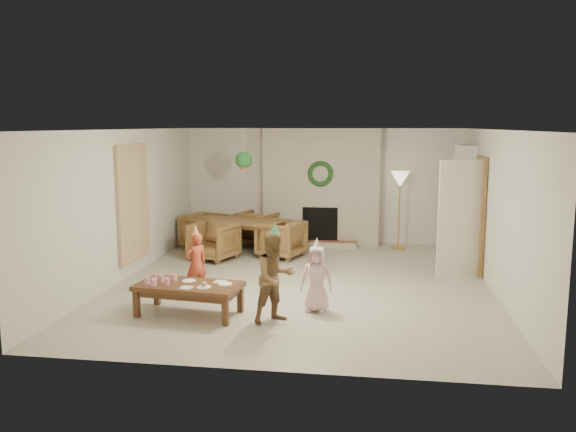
% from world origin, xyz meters
% --- Properties ---
extents(floor, '(7.00, 7.00, 0.00)m').
position_xyz_m(floor, '(0.00, 0.00, 0.00)').
color(floor, '#B7B29E').
rests_on(floor, ground).
extents(ceiling, '(7.00, 7.00, 0.00)m').
position_xyz_m(ceiling, '(0.00, 0.00, 2.50)').
color(ceiling, white).
rests_on(ceiling, wall_back).
extents(wall_back, '(7.00, 0.00, 7.00)m').
position_xyz_m(wall_back, '(0.00, 3.50, 1.25)').
color(wall_back, silver).
rests_on(wall_back, floor).
extents(wall_front, '(7.00, 0.00, 7.00)m').
position_xyz_m(wall_front, '(0.00, -3.50, 1.25)').
color(wall_front, silver).
rests_on(wall_front, floor).
extents(wall_left, '(0.00, 7.00, 7.00)m').
position_xyz_m(wall_left, '(-3.00, 0.00, 1.25)').
color(wall_left, silver).
rests_on(wall_left, floor).
extents(wall_right, '(0.00, 7.00, 7.00)m').
position_xyz_m(wall_right, '(3.00, 0.00, 1.25)').
color(wall_right, silver).
rests_on(wall_right, floor).
extents(fireplace_mass, '(2.50, 0.40, 2.50)m').
position_xyz_m(fireplace_mass, '(0.00, 3.30, 1.25)').
color(fireplace_mass, '#4F1515').
rests_on(fireplace_mass, floor).
extents(fireplace_hearth, '(1.60, 0.30, 0.12)m').
position_xyz_m(fireplace_hearth, '(0.00, 2.95, 0.06)').
color(fireplace_hearth, brown).
rests_on(fireplace_hearth, floor).
extents(fireplace_firebox, '(0.75, 0.12, 0.75)m').
position_xyz_m(fireplace_firebox, '(0.00, 3.12, 0.45)').
color(fireplace_firebox, black).
rests_on(fireplace_firebox, floor).
extents(fireplace_wreath, '(0.54, 0.10, 0.54)m').
position_xyz_m(fireplace_wreath, '(0.00, 3.07, 1.55)').
color(fireplace_wreath, '#18401C').
rests_on(fireplace_wreath, fireplace_mass).
extents(floor_lamp_base, '(0.30, 0.30, 0.03)m').
position_xyz_m(floor_lamp_base, '(1.66, 3.00, 0.02)').
color(floor_lamp_base, gold).
rests_on(floor_lamp_base, floor).
extents(floor_lamp_post, '(0.03, 0.03, 1.46)m').
position_xyz_m(floor_lamp_post, '(1.66, 3.00, 0.76)').
color(floor_lamp_post, gold).
rests_on(floor_lamp_post, floor).
extents(floor_lamp_shade, '(0.39, 0.39, 0.32)m').
position_xyz_m(floor_lamp_shade, '(1.66, 3.00, 1.46)').
color(floor_lamp_shade, beige).
rests_on(floor_lamp_shade, floor_lamp_post).
extents(bookshelf_carcass, '(0.30, 1.00, 2.20)m').
position_xyz_m(bookshelf_carcass, '(2.84, 2.30, 1.10)').
color(bookshelf_carcass, white).
rests_on(bookshelf_carcass, floor).
extents(bookshelf_shelf_a, '(0.30, 0.92, 0.03)m').
position_xyz_m(bookshelf_shelf_a, '(2.82, 2.30, 0.45)').
color(bookshelf_shelf_a, white).
rests_on(bookshelf_shelf_a, bookshelf_carcass).
extents(bookshelf_shelf_b, '(0.30, 0.92, 0.03)m').
position_xyz_m(bookshelf_shelf_b, '(2.82, 2.30, 0.85)').
color(bookshelf_shelf_b, white).
rests_on(bookshelf_shelf_b, bookshelf_carcass).
extents(bookshelf_shelf_c, '(0.30, 0.92, 0.03)m').
position_xyz_m(bookshelf_shelf_c, '(2.82, 2.30, 1.25)').
color(bookshelf_shelf_c, white).
rests_on(bookshelf_shelf_c, bookshelf_carcass).
extents(bookshelf_shelf_d, '(0.30, 0.92, 0.03)m').
position_xyz_m(bookshelf_shelf_d, '(2.82, 2.30, 1.65)').
color(bookshelf_shelf_d, white).
rests_on(bookshelf_shelf_d, bookshelf_carcass).
extents(books_row_lower, '(0.20, 0.40, 0.24)m').
position_xyz_m(books_row_lower, '(2.80, 2.15, 0.59)').
color(books_row_lower, maroon).
rests_on(books_row_lower, bookshelf_shelf_a).
extents(books_row_mid, '(0.20, 0.44, 0.24)m').
position_xyz_m(books_row_mid, '(2.80, 2.35, 0.99)').
color(books_row_mid, navy).
rests_on(books_row_mid, bookshelf_shelf_b).
extents(books_row_upper, '(0.20, 0.36, 0.22)m').
position_xyz_m(books_row_upper, '(2.80, 2.20, 1.38)').
color(books_row_upper, '#A68023').
rests_on(books_row_upper, bookshelf_shelf_c).
extents(door_frame, '(0.05, 0.86, 2.04)m').
position_xyz_m(door_frame, '(2.96, 1.20, 1.02)').
color(door_frame, brown).
rests_on(door_frame, floor).
extents(door_leaf, '(0.77, 0.32, 2.00)m').
position_xyz_m(door_leaf, '(2.58, 0.82, 1.00)').
color(door_leaf, beige).
rests_on(door_leaf, floor).
extents(curtain_panel, '(0.06, 1.20, 2.00)m').
position_xyz_m(curtain_panel, '(-2.96, 0.20, 1.25)').
color(curtain_panel, beige).
rests_on(curtain_panel, wall_left).
extents(dining_table, '(2.12, 1.63, 0.66)m').
position_xyz_m(dining_table, '(-1.62, 2.20, 0.33)').
color(dining_table, brown).
rests_on(dining_table, floor).
extents(dining_chair_near, '(1.01, 1.02, 0.73)m').
position_xyz_m(dining_chair_near, '(-1.90, 1.43, 0.36)').
color(dining_chair_near, brown).
rests_on(dining_chair_near, floor).
extents(dining_chair_far, '(1.01, 1.02, 0.73)m').
position_xyz_m(dining_chair_far, '(-1.33, 2.98, 0.36)').
color(dining_chair_far, brown).
rests_on(dining_chair_far, floor).
extents(dining_chair_left, '(1.02, 1.01, 0.73)m').
position_xyz_m(dining_chair_left, '(-2.39, 2.49, 0.36)').
color(dining_chair_left, brown).
rests_on(dining_chair_left, floor).
extents(dining_chair_right, '(1.02, 1.01, 0.73)m').
position_xyz_m(dining_chair_right, '(-0.65, 1.85, 0.36)').
color(dining_chair_right, brown).
rests_on(dining_chair_right, floor).
extents(hanging_plant_cord, '(0.01, 0.01, 0.70)m').
position_xyz_m(hanging_plant_cord, '(-1.30, 1.50, 2.15)').
color(hanging_plant_cord, tan).
rests_on(hanging_plant_cord, ceiling).
extents(hanging_plant_pot, '(0.16, 0.16, 0.12)m').
position_xyz_m(hanging_plant_pot, '(-1.30, 1.50, 1.80)').
color(hanging_plant_pot, '#A04533').
rests_on(hanging_plant_pot, hanging_plant_cord).
extents(hanging_plant_foliage, '(0.32, 0.32, 0.32)m').
position_xyz_m(hanging_plant_foliage, '(-1.30, 1.50, 1.92)').
color(hanging_plant_foliage, '#1A4F21').
rests_on(hanging_plant_foliage, hanging_plant_pot).
extents(coffee_table_top, '(1.49, 0.87, 0.07)m').
position_xyz_m(coffee_table_top, '(-1.34, -1.81, 0.40)').
color(coffee_table_top, '#53321B').
rests_on(coffee_table_top, floor).
extents(coffee_table_apron, '(1.36, 0.75, 0.09)m').
position_xyz_m(coffee_table_apron, '(-1.34, -1.81, 0.33)').
color(coffee_table_apron, '#53321B').
rests_on(coffee_table_apron, floor).
extents(coffee_leg_fl, '(0.08, 0.08, 0.37)m').
position_xyz_m(coffee_leg_fl, '(-2.01, -2.02, 0.18)').
color(coffee_leg_fl, '#53321B').
rests_on(coffee_leg_fl, floor).
extents(coffee_leg_fr, '(0.08, 0.08, 0.37)m').
position_xyz_m(coffee_leg_fr, '(-0.74, -2.18, 0.18)').
color(coffee_leg_fr, '#53321B').
rests_on(coffee_leg_fr, floor).
extents(coffee_leg_bl, '(0.08, 0.08, 0.37)m').
position_xyz_m(coffee_leg_bl, '(-1.94, -1.45, 0.18)').
color(coffee_leg_bl, '#53321B').
rests_on(coffee_leg_bl, floor).
extents(coffee_leg_br, '(0.08, 0.08, 0.37)m').
position_xyz_m(coffee_leg_br, '(-0.67, -1.61, 0.18)').
color(coffee_leg_br, '#53321B').
rests_on(coffee_leg_br, floor).
extents(cup_a, '(0.08, 0.08, 0.10)m').
position_xyz_m(cup_a, '(-1.90, -1.91, 0.48)').
color(cup_a, white).
rests_on(cup_a, coffee_table_top).
extents(cup_b, '(0.08, 0.08, 0.10)m').
position_xyz_m(cup_b, '(-1.87, -1.69, 0.48)').
color(cup_b, white).
rests_on(cup_b, coffee_table_top).
extents(cup_c, '(0.08, 0.08, 0.10)m').
position_xyz_m(cup_c, '(-1.78, -1.98, 0.48)').
color(cup_c, white).
rests_on(cup_c, coffee_table_top).
extents(cup_d, '(0.08, 0.08, 0.10)m').
position_xyz_m(cup_d, '(-1.75, -1.76, 0.48)').
color(cup_d, white).
rests_on(cup_d, coffee_table_top).
extents(cup_e, '(0.08, 0.08, 0.10)m').
position_xyz_m(cup_e, '(-1.62, -1.91, 0.48)').
color(cup_e, white).
rests_on(cup_e, coffee_table_top).
extents(cup_f, '(0.08, 0.08, 0.10)m').
position_xyz_m(cup_f, '(-1.59, -1.70, 0.48)').
color(cup_f, white).
rests_on(cup_f, coffee_table_top).
extents(plate_a, '(0.22, 0.22, 0.01)m').
position_xyz_m(plate_a, '(-1.38, -1.68, 0.44)').
color(plate_a, white).
rests_on(plate_a, coffee_table_top).
extents(plate_b, '(0.22, 0.22, 0.01)m').
position_xyz_m(plate_b, '(-1.09, -1.95, 0.44)').
color(plate_b, white).
rests_on(plate_b, coffee_table_top).
extents(plate_c, '(0.22, 0.22, 0.01)m').
position_xyz_m(plate_c, '(-0.84, -1.77, 0.44)').
color(plate_c, white).
rests_on(plate_c, coffee_table_top).
extents(food_scoop, '(0.08, 0.08, 0.08)m').
position_xyz_m(food_scoop, '(-1.09, -1.95, 0.48)').
color(food_scoop, tan).
rests_on(food_scoop, plate_b).
extents(napkin_left, '(0.18, 0.18, 0.01)m').
position_xyz_m(napkin_left, '(-1.31, -2.01, 0.44)').
color(napkin_left, '#DBA2B4').
rests_on(napkin_left, coffee_table_top).
extents(napkin_right, '(0.18, 0.18, 0.01)m').
position_xyz_m(napkin_right, '(-0.94, -1.67, 0.44)').
color(napkin_right, '#DBA2B4').
rests_on(napkin_right, coffee_table_top).
extents(child_red, '(0.41, 0.41, 0.96)m').
position_xyz_m(child_red, '(-1.53, -0.87, 0.48)').
color(child_red, '#AB3D24').
rests_on(child_red, floor).
extents(party_hat_red, '(0.17, 0.17, 0.18)m').
position_xyz_m(party_hat_red, '(-1.53, -0.87, 1.00)').
color(party_hat_red, gold).
rests_on(party_hat_red, child_red).
extents(child_plaid, '(0.74, 0.72, 1.20)m').
position_xyz_m(child_plaid, '(-0.13, -1.93, 0.60)').
color(child_plaid, '#963A29').
rests_on(child_plaid, floor).
extents(party_hat_plaid, '(0.18, 0.18, 0.20)m').
position_xyz_m(party_hat_plaid, '(-0.13, -1.93, 1.24)').
color(party_hat_plaid, '#4BB068').
rests_on(party_hat_plaid, child_plaid).
extents(child_pink, '(0.48, 0.34, 0.93)m').
position_xyz_m(child_pink, '(0.37, -1.41, 0.46)').
color(child_pink, beige).
rests_on(child_pink, floor).
extents(party_hat_pink, '(0.15, 0.15, 0.17)m').
position_xyz_m(party_hat_pink, '(0.37, -1.41, 0.97)').
color(party_hat_pink, silver).
rests_on(party_hat_pink, child_pink).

